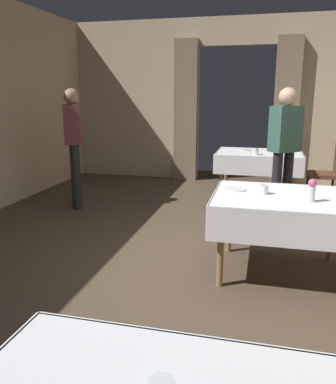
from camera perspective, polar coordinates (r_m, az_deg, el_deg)
The scene contains 13 objects.
ground at distance 3.88m, azimuth 3.80°, elevation -11.07°, with size 10.08×10.08×0.00m, color #4C3D2D.
wall_back at distance 7.67m, azimuth 9.70°, elevation 12.87°, with size 6.40×0.27×3.00m.
dining_table_mid at distance 3.74m, azimuth 16.24°, elevation -1.96°, with size 1.25×1.05×0.75m.
dining_table_far at distance 6.45m, azimuth 13.00°, elevation 4.80°, with size 1.33×0.99×0.75m.
chair_far_right at distance 6.51m, azimuth 22.19°, elevation 2.97°, with size 0.44×0.44×0.93m.
flower_vase_mid at distance 3.55m, azimuth 20.07°, elevation 0.35°, with size 0.07×0.07×0.20m.
plate_mid_b at distance 3.83m, azimuth 9.63°, elevation 0.41°, with size 0.22×0.22×0.01m, color white.
glass_mid_c at distance 3.71m, azimuth 13.68°, elevation 0.35°, with size 0.08×0.08×0.09m, color silver.
flower_vase_far at distance 6.57m, azimuth 15.66°, elevation 6.50°, with size 0.07×0.07×0.18m.
glass_far_b at distance 6.11m, azimuth 12.59°, elevation 5.72°, with size 0.08×0.08×0.10m, color silver.
plate_far_c at distance 6.57m, azimuth 11.13°, elevation 5.96°, with size 0.19×0.19×0.01m, color white.
person_waiter_by_doorway at distance 5.11m, azimuth 16.47°, elevation 6.46°, with size 0.42×0.40×1.72m.
person_diner_standing_aside at distance 5.85m, azimuth -13.43°, elevation 7.53°, with size 0.33×0.41×1.72m.
Camera 1 is at (0.60, -3.47, 1.64)m, focal length 36.93 mm.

